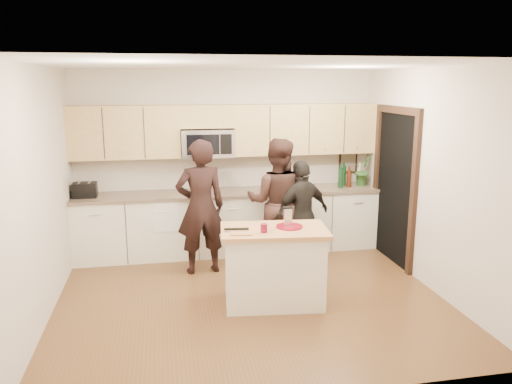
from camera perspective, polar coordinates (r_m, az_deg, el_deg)
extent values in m
plane|color=brown|center=(6.10, -0.67, -11.92)|extent=(4.50, 4.50, 0.00)
cube|color=beige|center=(7.63, -3.37, 3.61)|extent=(4.50, 0.02, 2.70)
cube|color=beige|center=(3.79, 4.68, -5.50)|extent=(4.50, 0.02, 2.70)
cube|color=beige|center=(5.74, -23.40, -0.33)|extent=(0.02, 4.00, 2.70)
cube|color=beige|center=(6.46, 19.34, 1.32)|extent=(0.02, 4.00, 2.70)
cube|color=white|center=(5.57, -0.74, 14.32)|extent=(4.50, 4.00, 0.02)
cube|color=silver|center=(7.52, -2.97, -3.54)|extent=(4.50, 0.62, 0.90)
cube|color=#7B6752|center=(7.40, -3.00, -0.06)|extent=(4.50, 0.66, 0.04)
cube|color=tan|center=(7.36, -14.78, 6.63)|extent=(1.55, 0.33, 0.75)
cube|color=tan|center=(7.65, 5.50, 7.18)|extent=(2.17, 0.33, 0.75)
cube|color=tan|center=(7.36, -5.69, 8.61)|extent=(0.78, 0.33, 0.33)
cube|color=silver|center=(7.36, -5.60, 5.60)|extent=(0.76, 0.40, 0.40)
cube|color=black|center=(7.15, -6.08, 5.39)|extent=(0.47, 0.01, 0.29)
cube|color=black|center=(7.18, -3.44, 5.47)|extent=(0.17, 0.01, 0.29)
cube|color=black|center=(7.29, 15.58, 0.36)|extent=(0.02, 1.05, 2.10)
cube|color=black|center=(6.79, 17.58, -0.65)|extent=(0.06, 0.10, 2.10)
cube|color=black|center=(7.79, 13.60, 1.22)|extent=(0.06, 0.10, 2.10)
cube|color=black|center=(7.14, 15.96, 9.01)|extent=(0.06, 1.25, 0.10)
cube|color=black|center=(8.11, 10.46, 3.45)|extent=(0.30, 0.03, 0.38)
cube|color=tan|center=(8.10, 10.50, 3.43)|extent=(0.24, 0.00, 0.32)
cube|color=white|center=(7.09, -10.27, -2.63)|extent=(0.34, 0.01, 0.48)
cube|color=white|center=(7.32, -10.38, -0.26)|extent=(0.34, 0.60, 0.01)
cube|color=silver|center=(5.80, 2.05, -8.70)|extent=(1.17, 0.76, 0.85)
cube|color=tan|center=(5.66, 2.08, -4.45)|extent=(1.27, 0.83, 0.05)
cylinder|color=maroon|center=(5.71, 3.83, -3.95)|extent=(0.31, 0.31, 0.02)
cube|color=silver|center=(5.73, 3.66, -2.82)|extent=(0.09, 0.05, 0.19)
cube|color=black|center=(5.70, 3.67, -1.80)|extent=(0.10, 0.06, 0.02)
cylinder|color=maroon|center=(5.50, 0.91, -4.14)|extent=(0.08, 0.08, 0.10)
cube|color=tan|center=(5.46, -1.72, -4.71)|extent=(0.25, 0.20, 0.02)
cube|color=black|center=(5.55, -2.26, -4.24)|extent=(0.28, 0.06, 0.02)
cube|color=silver|center=(5.49, -1.87, -4.47)|extent=(0.21, 0.04, 0.01)
cube|color=black|center=(7.37, -18.98, 0.22)|extent=(0.33, 0.22, 0.21)
cube|color=silver|center=(7.36, -19.58, 0.99)|extent=(0.03, 0.16, 0.00)
cube|color=silver|center=(7.34, -18.50, 1.04)|extent=(0.03, 0.16, 0.00)
cylinder|color=#B1AB8B|center=(7.73, 9.72, 1.76)|extent=(0.07, 0.07, 0.34)
cylinder|color=black|center=(7.90, 10.00, 2.06)|extent=(0.07, 0.07, 0.37)
cylinder|color=#3C180B|center=(7.77, 10.58, 1.70)|extent=(0.08, 0.08, 0.32)
cylinder|color=#B1AB8B|center=(8.06, 11.78, 2.10)|extent=(0.09, 0.09, 0.34)
cylinder|color=black|center=(7.69, 9.67, 1.82)|extent=(0.08, 0.08, 0.37)
imported|color=#326629|center=(7.94, 12.13, 2.43)|extent=(0.33, 0.32, 0.47)
imported|color=black|center=(6.64, -6.34, -1.72)|extent=(0.70, 0.51, 1.80)
imported|color=#311C18|center=(6.94, 2.42, -1.15)|extent=(1.04, 0.93, 1.78)
imported|color=black|center=(6.90, 5.25, -2.49)|extent=(0.95, 0.66, 1.49)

